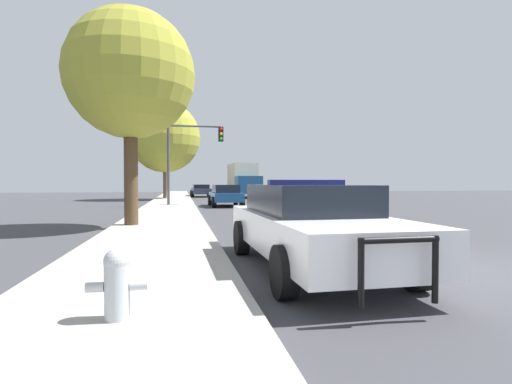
% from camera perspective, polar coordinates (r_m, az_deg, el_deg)
% --- Properties ---
extents(ground_plane, '(110.00, 110.00, 0.00)m').
position_cam_1_polar(ground_plane, '(7.70, 25.20, -9.94)').
color(ground_plane, '#3D3D42').
extents(sidewalk_left, '(3.00, 110.00, 0.13)m').
position_cam_1_polar(sidewalk_left, '(6.32, -16.74, -11.77)').
color(sidewalk_left, '#A3A099').
rests_on(sidewalk_left, ground_plane).
extents(police_car, '(2.21, 5.38, 1.54)m').
position_cam_1_polar(police_car, '(7.01, 7.74, -4.50)').
color(police_car, white).
rests_on(police_car, ground_plane).
extents(fire_hydrant, '(0.59, 0.26, 0.71)m').
position_cam_1_polar(fire_hydrant, '(4.30, -19.25, -12.00)').
color(fire_hydrant, '#B7BCC1').
rests_on(fire_hydrant, sidewalk_left).
extents(traffic_light, '(3.42, 0.35, 4.93)m').
position_cam_1_polar(traffic_light, '(24.77, -9.27, 6.29)').
color(traffic_light, '#424247').
rests_on(traffic_light, sidewalk_left).
extents(car_background_distant, '(2.07, 4.47, 1.25)m').
position_cam_1_polar(car_background_distant, '(40.68, -7.89, 0.27)').
color(car_background_distant, '#333856').
rests_on(car_background_distant, ground_plane).
extents(car_background_midblock, '(1.95, 4.13, 1.33)m').
position_cam_1_polar(car_background_midblock, '(24.66, -4.38, -0.42)').
color(car_background_midblock, navy).
rests_on(car_background_midblock, ground_plane).
extents(box_truck, '(2.65, 6.79, 3.30)m').
position_cam_1_polar(box_truck, '(38.94, -1.84, 1.76)').
color(box_truck, navy).
rests_on(box_truck, ground_plane).
extents(tree_sidewalk_near, '(4.10, 4.10, 6.86)m').
position_cam_1_polar(tree_sidewalk_near, '(13.83, -17.53, 15.65)').
color(tree_sidewalk_near, '#4C3823').
rests_on(tree_sidewalk_near, sidewalk_left).
extents(tree_sidewalk_far, '(5.94, 5.94, 8.11)m').
position_cam_1_polar(tree_sidewalk_far, '(34.75, -12.92, 7.62)').
color(tree_sidewalk_far, brown).
rests_on(tree_sidewalk_far, sidewalk_left).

